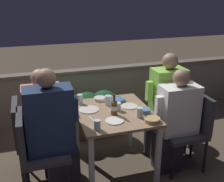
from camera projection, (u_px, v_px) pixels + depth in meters
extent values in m
plane|color=brown|center=(114.00, 168.00, 3.39)|extent=(16.00, 16.00, 0.00)
cube|color=gray|center=(85.00, 94.00, 4.66)|extent=(9.00, 0.14, 0.77)
cube|color=#706656|center=(84.00, 70.00, 4.52)|extent=(9.00, 0.18, 0.04)
cube|color=#937556|center=(114.00, 113.00, 3.13)|extent=(0.83, 0.94, 0.03)
cube|color=silver|center=(92.00, 169.00, 2.79)|extent=(0.05, 0.05, 0.72)
cube|color=silver|center=(158.00, 156.00, 2.99)|extent=(0.05, 0.05, 0.72)
cube|color=silver|center=(76.00, 130.00, 3.54)|extent=(0.05, 0.05, 0.72)
cube|color=silver|center=(130.00, 122.00, 3.74)|extent=(0.05, 0.05, 0.72)
cube|color=brown|center=(88.00, 126.00, 4.12)|extent=(0.93, 0.36, 0.28)
ellipsoid|color=#194723|center=(69.00, 108.00, 3.93)|extent=(0.42, 0.47, 0.40)
ellipsoid|color=#194723|center=(87.00, 106.00, 4.01)|extent=(0.42, 0.47, 0.40)
ellipsoid|color=#194723|center=(105.00, 104.00, 4.08)|extent=(0.42, 0.47, 0.40)
cube|color=#333338|center=(46.00, 153.00, 2.88)|extent=(0.47, 0.47, 0.05)
cube|color=#333338|center=(21.00, 136.00, 2.74)|extent=(0.06, 0.47, 0.43)
cylinder|color=black|center=(70.00, 181.00, 2.84)|extent=(0.03, 0.03, 0.43)
cylinder|color=black|center=(27.00, 165.00, 3.09)|extent=(0.03, 0.03, 0.43)
cylinder|color=black|center=(64.00, 159.00, 3.21)|extent=(0.03, 0.03, 0.43)
cube|color=#282833|center=(63.00, 168.00, 3.00)|extent=(0.33, 0.23, 0.48)
cube|color=navy|center=(50.00, 120.00, 2.77)|extent=(0.47, 0.26, 0.68)
cube|color=navy|center=(74.00, 110.00, 2.81)|extent=(0.07, 0.07, 0.24)
sphere|color=#99755B|center=(46.00, 78.00, 2.62)|extent=(0.19, 0.19, 0.19)
cube|color=#333338|center=(39.00, 139.00, 3.16)|extent=(0.47, 0.47, 0.05)
cube|color=#333338|center=(17.00, 122.00, 3.01)|extent=(0.06, 0.47, 0.43)
cylinder|color=black|center=(22.00, 171.00, 3.00)|extent=(0.03, 0.03, 0.43)
cylinder|color=black|center=(61.00, 164.00, 3.11)|extent=(0.03, 0.03, 0.43)
cylinder|color=black|center=(22.00, 150.00, 3.37)|extent=(0.03, 0.03, 0.43)
cylinder|color=black|center=(57.00, 145.00, 3.48)|extent=(0.03, 0.03, 0.43)
cube|color=#282833|center=(56.00, 153.00, 3.28)|extent=(0.29, 0.23, 0.48)
cube|color=#E07A66|center=(43.00, 112.00, 3.06)|extent=(0.41, 0.26, 0.59)
cube|color=#E07A66|center=(65.00, 103.00, 3.11)|extent=(0.07, 0.07, 0.24)
sphere|color=tan|center=(40.00, 78.00, 2.92)|extent=(0.19, 0.19, 0.19)
cube|color=#333338|center=(182.00, 133.00, 3.29)|extent=(0.47, 0.47, 0.05)
cube|color=#333338|center=(200.00, 112.00, 3.26)|extent=(0.06, 0.47, 0.43)
cylinder|color=black|center=(173.00, 163.00, 3.13)|extent=(0.03, 0.03, 0.43)
cylinder|color=black|center=(205.00, 157.00, 3.25)|extent=(0.03, 0.03, 0.43)
cylinder|color=black|center=(157.00, 144.00, 3.50)|extent=(0.03, 0.03, 0.43)
cylinder|color=black|center=(186.00, 139.00, 3.62)|extent=(0.03, 0.03, 0.43)
cube|color=#282833|center=(167.00, 151.00, 3.32)|extent=(0.30, 0.23, 0.48)
cube|color=white|center=(179.00, 109.00, 3.16)|extent=(0.43, 0.26, 0.56)
cube|color=white|center=(159.00, 107.00, 3.07)|extent=(0.07, 0.07, 0.24)
sphere|color=#99755B|center=(181.00, 78.00, 3.03)|extent=(0.19, 0.19, 0.19)
cube|color=#333338|center=(171.00, 120.00, 3.59)|extent=(0.47, 0.47, 0.05)
cube|color=#333338|center=(187.00, 101.00, 3.56)|extent=(0.06, 0.47, 0.43)
cylinder|color=black|center=(162.00, 148.00, 3.43)|extent=(0.03, 0.03, 0.43)
cylinder|color=black|center=(192.00, 142.00, 3.54)|extent=(0.03, 0.03, 0.43)
cylinder|color=black|center=(148.00, 132.00, 3.80)|extent=(0.03, 0.03, 0.43)
cylinder|color=black|center=(175.00, 128.00, 3.91)|extent=(0.03, 0.03, 0.43)
cube|color=#282833|center=(158.00, 137.00, 3.61)|extent=(0.28, 0.23, 0.48)
cube|color=#8CCC4C|center=(168.00, 95.00, 3.44)|extent=(0.40, 0.26, 0.66)
cube|color=#8CCC4C|center=(149.00, 91.00, 3.34)|extent=(0.07, 0.07, 0.24)
sphere|color=#99755B|center=(170.00, 61.00, 3.29)|extent=(0.19, 0.19, 0.19)
cylinder|color=brown|center=(114.00, 108.00, 3.03)|extent=(0.07, 0.07, 0.15)
cylinder|color=beige|center=(114.00, 108.00, 3.03)|extent=(0.07, 0.07, 0.05)
cone|color=brown|center=(114.00, 101.00, 3.00)|extent=(0.07, 0.07, 0.03)
cylinder|color=brown|center=(114.00, 97.00, 2.98)|extent=(0.03, 0.03, 0.06)
cylinder|color=silver|center=(89.00, 110.00, 3.17)|extent=(0.23, 0.23, 0.01)
cylinder|color=silver|center=(129.00, 106.00, 3.26)|extent=(0.19, 0.19, 0.01)
cylinder|color=white|center=(115.00, 121.00, 2.90)|extent=(0.19, 0.19, 0.01)
cylinder|color=#4C709E|center=(145.00, 111.00, 3.08)|extent=(0.12, 0.12, 0.05)
torus|color=#4C709E|center=(145.00, 109.00, 3.08)|extent=(0.12, 0.12, 0.01)
cylinder|color=tan|center=(152.00, 120.00, 2.89)|extent=(0.17, 0.17, 0.04)
torus|color=tan|center=(152.00, 118.00, 2.88)|extent=(0.17, 0.17, 0.01)
cylinder|color=silver|center=(100.00, 99.00, 3.43)|extent=(0.14, 0.14, 0.04)
torus|color=silver|center=(100.00, 98.00, 3.43)|extent=(0.14, 0.14, 0.01)
cylinder|color=#4C709E|center=(118.00, 100.00, 3.41)|extent=(0.17, 0.17, 0.03)
torus|color=#4C709E|center=(118.00, 99.00, 3.40)|extent=(0.17, 0.17, 0.01)
cylinder|color=silver|center=(80.00, 99.00, 3.32)|extent=(0.07, 0.07, 0.12)
cylinder|color=silver|center=(97.00, 125.00, 2.71)|extent=(0.07, 0.07, 0.10)
cylinder|color=silver|center=(140.00, 112.00, 2.98)|extent=(0.07, 0.07, 0.11)
cylinder|color=silver|center=(108.00, 100.00, 3.28)|extent=(0.08, 0.08, 0.12)
cylinder|color=silver|center=(118.00, 106.00, 3.15)|extent=(0.07, 0.07, 0.09)
cube|color=silver|center=(93.00, 120.00, 2.93)|extent=(0.06, 0.17, 0.01)
cylinder|color=brown|center=(168.00, 126.00, 4.14)|extent=(0.23, 0.23, 0.25)
cylinder|color=#47331E|center=(169.00, 112.00, 4.06)|extent=(0.03, 0.03, 0.23)
ellipsoid|color=#194723|center=(171.00, 96.00, 3.97)|extent=(0.32, 0.32, 0.29)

